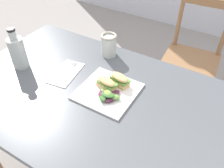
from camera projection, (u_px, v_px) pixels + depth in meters
name	position (u px, v px, depth m)	size (l,w,h in m)	color
dining_table	(100.00, 114.00, 1.18)	(1.38, 0.82, 0.74)	#51565B
chair_wooden_far	(191.00, 58.00, 1.83)	(0.43, 0.43, 0.87)	#8E6642
plate_lunch	(108.00, 91.00, 1.12)	(0.26, 0.26, 0.01)	white
sandwich_half_front	(106.00, 83.00, 1.11)	(0.11, 0.08, 0.06)	#DBB270
sandwich_half_back	(120.00, 79.00, 1.13)	(0.11, 0.08, 0.06)	#DBB270
salad_mixed_greens	(108.00, 94.00, 1.07)	(0.12, 0.12, 0.03)	#602D47
napkin_folded	(66.00, 73.00, 1.22)	(0.11, 0.21, 0.00)	white
fork_on_napkin	(68.00, 71.00, 1.23)	(0.03, 0.19, 0.00)	silver
bottle_cold_brew	(18.00, 54.00, 1.22)	(0.08, 0.08, 0.22)	black
mason_jar_iced_tea	(109.00, 46.00, 1.32)	(0.09, 0.09, 0.12)	#C67528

